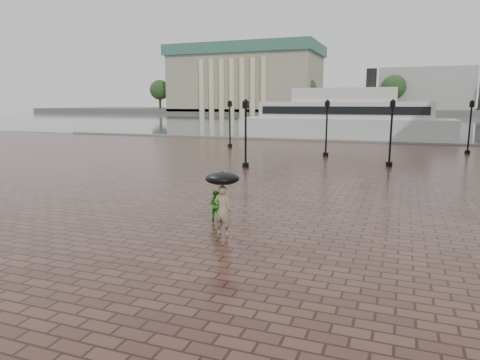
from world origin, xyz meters
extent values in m
plane|color=#39201A|center=(0.00, 0.00, 0.00)|extent=(300.00, 300.00, 0.00)
plane|color=#475256|center=(0.00, 92.00, 0.00)|extent=(240.00, 240.00, 0.00)
cube|color=slate|center=(0.00, 32.00, 0.00)|extent=(80.00, 0.60, 0.30)
cube|color=#4C4C47|center=(0.00, 160.00, 1.00)|extent=(300.00, 60.00, 2.00)
cube|color=gray|center=(-55.00, 145.00, 12.00)|extent=(55.00, 30.00, 22.00)
cube|color=#366253|center=(-55.00, 145.00, 24.00)|extent=(57.00, 32.00, 4.00)
cube|color=#9D9A95|center=(10.00, 150.00, 9.00)|extent=(30.00, 22.00, 14.00)
cylinder|color=#2D2119|center=(-90.00, 138.00, 4.00)|extent=(1.00, 1.00, 8.00)
sphere|color=#1C3B1B|center=(-90.00, 138.00, 9.50)|extent=(8.00, 8.00, 8.00)
cylinder|color=#2D2119|center=(-60.00, 138.00, 4.00)|extent=(1.00, 1.00, 8.00)
sphere|color=#1C3B1B|center=(-60.00, 138.00, 9.50)|extent=(8.00, 8.00, 8.00)
cylinder|color=#2D2119|center=(-30.00, 138.00, 4.00)|extent=(1.00, 1.00, 8.00)
sphere|color=#1C3B1B|center=(-30.00, 138.00, 9.50)|extent=(8.00, 8.00, 8.00)
cylinder|color=#2D2119|center=(0.00, 138.00, 4.00)|extent=(1.00, 1.00, 8.00)
sphere|color=#1C3B1B|center=(0.00, 138.00, 9.50)|extent=(8.00, 8.00, 8.00)
cylinder|color=black|center=(-6.00, 10.00, 0.15)|extent=(0.44, 0.44, 0.30)
cylinder|color=black|center=(-6.00, 10.00, 2.00)|extent=(0.14, 0.14, 4.00)
cube|color=black|center=(-6.00, 10.00, 4.15)|extent=(0.35, 0.35, 0.50)
sphere|color=beige|center=(-6.00, 10.00, 4.15)|extent=(0.28, 0.28, 0.28)
cylinder|color=black|center=(3.00, 14.00, 0.15)|extent=(0.44, 0.44, 0.30)
cylinder|color=black|center=(3.00, 14.00, 2.00)|extent=(0.14, 0.14, 4.00)
cube|color=black|center=(3.00, 14.00, 4.15)|extent=(0.35, 0.35, 0.50)
sphere|color=beige|center=(3.00, 14.00, 4.15)|extent=(0.28, 0.28, 0.28)
cylinder|color=black|center=(-12.00, 22.00, 0.15)|extent=(0.44, 0.44, 0.30)
cylinder|color=black|center=(-12.00, 22.00, 2.00)|extent=(0.14, 0.14, 4.00)
cube|color=black|center=(-12.00, 22.00, 4.15)|extent=(0.35, 0.35, 0.50)
sphere|color=beige|center=(-12.00, 22.00, 4.15)|extent=(0.28, 0.28, 0.28)
cylinder|color=black|center=(9.00, 24.00, 0.15)|extent=(0.44, 0.44, 0.30)
cylinder|color=black|center=(9.00, 24.00, 2.00)|extent=(0.14, 0.14, 4.00)
cube|color=black|center=(9.00, 24.00, 4.15)|extent=(0.35, 0.35, 0.50)
sphere|color=beige|center=(9.00, 24.00, 4.15)|extent=(0.28, 0.28, 0.28)
cylinder|color=black|center=(-2.00, 18.00, 0.15)|extent=(0.44, 0.44, 0.30)
cylinder|color=black|center=(-2.00, 18.00, 2.00)|extent=(0.14, 0.14, 4.00)
cube|color=black|center=(-2.00, 18.00, 4.15)|extent=(0.35, 0.35, 0.50)
sphere|color=beige|center=(-2.00, 18.00, 4.15)|extent=(0.28, 0.28, 0.28)
imported|color=gray|center=(-1.57, -4.31, 0.83)|extent=(0.63, 0.43, 1.67)
imported|color=green|center=(-2.53, -2.74, 0.58)|extent=(0.58, 0.46, 1.15)
cube|color=silver|center=(-3.11, 37.00, 1.20)|extent=(25.16, 6.31, 2.41)
cube|color=silver|center=(-3.11, 37.00, 3.41)|extent=(20.13, 5.45, 2.01)
cube|color=silver|center=(-3.11, 37.00, 5.22)|extent=(12.10, 4.76, 1.61)
cylinder|color=black|center=(-0.10, 37.03, 7.03)|extent=(1.20, 1.20, 2.41)
cube|color=black|center=(-3.08, 34.34, 3.41)|extent=(19.07, 0.32, 0.90)
cube|color=black|center=(-3.14, 39.66, 3.41)|extent=(19.07, 0.32, 0.90)
cylinder|color=black|center=(-1.57, -4.31, 1.42)|extent=(0.02, 0.02, 0.95)
ellipsoid|color=black|center=(-1.57, -4.31, 1.88)|extent=(1.10, 1.10, 0.39)
camera|label=1|loc=(3.73, -16.70, 4.27)|focal=32.00mm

